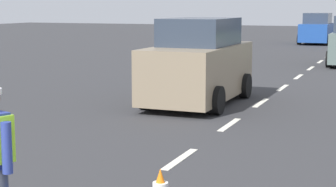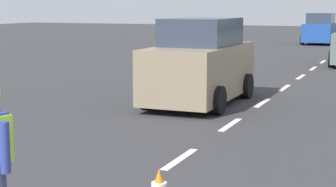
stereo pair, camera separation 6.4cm
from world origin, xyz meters
TOP-DOWN VIEW (x-y plane):
  - ground_plane at (0.00, 21.00)m, footprint 96.00×96.00m
  - lane_center_line at (0.00, 25.20)m, footprint 0.14×46.40m
  - car_oncoming_lead at (-1.52, 11.07)m, footprint 2.06×4.26m
  - car_oncoming_third at (-1.84, 36.30)m, footprint 2.08×4.34m

SIDE VIEW (x-z plane):
  - ground_plane at x=0.00m, z-range 0.00..0.00m
  - lane_center_line at x=0.00m, z-range 0.00..0.01m
  - car_oncoming_third at x=-1.84m, z-range -0.07..1.96m
  - car_oncoming_lead at x=-1.52m, z-range -0.08..2.14m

